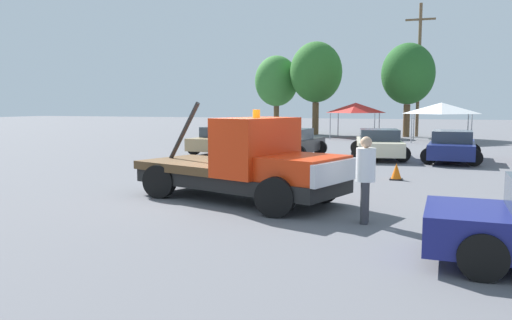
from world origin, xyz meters
TOP-DOWN VIEW (x-y plane):
  - ground_plane at (0.00, 0.00)m, footprint 160.00×160.00m
  - tow_truck at (0.33, -0.11)m, footprint 6.00×3.71m
  - person_near_truck at (3.40, -1.46)m, footprint 0.40×0.40m
  - parked_car_tan at (-5.33, 11.53)m, footprint 2.73×4.79m
  - parked_car_charcoal at (-1.55, 10.74)m, footprint 2.64×4.87m
  - parked_car_cream at (2.30, 11.70)m, footprint 3.00×5.07m
  - parked_car_navy at (5.45, 11.40)m, footprint 2.55×4.90m
  - canopy_tent_red at (-0.79, 25.24)m, footprint 3.18×3.18m
  - canopy_tent_white at (5.08, 23.26)m, footprint 3.59×3.59m
  - tree_left at (-4.61, 28.88)m, footprint 4.25×4.25m
  - tree_center at (2.65, 28.30)m, footprint 3.99×3.99m
  - tree_right at (-8.34, 29.97)m, footprint 3.74×3.74m
  - traffic_cone at (3.57, 4.97)m, footprint 0.40×0.40m
  - utility_pole at (3.40, 28.89)m, footprint 2.20×0.24m

SIDE VIEW (x-z plane):
  - ground_plane at x=0.00m, z-range 0.00..0.00m
  - traffic_cone at x=3.57m, z-range -0.02..0.53m
  - parked_car_tan at x=-5.33m, z-range -0.02..1.32m
  - parked_car_charcoal at x=-1.55m, z-range -0.02..1.32m
  - parked_car_navy at x=5.45m, z-range -0.02..1.32m
  - parked_car_cream at x=2.30m, z-range -0.02..1.32m
  - tow_truck at x=0.33m, z-range -0.34..2.17m
  - person_near_truck at x=3.40m, z-range 0.14..1.93m
  - canopy_tent_white at x=5.08m, z-range 0.93..3.52m
  - canopy_tent_red at x=-0.79m, z-range 0.93..3.53m
  - tree_right at x=-8.34m, z-range 1.14..7.83m
  - tree_center at x=2.65m, z-range 1.22..8.33m
  - tree_left at x=-4.61m, z-range 1.30..8.88m
  - utility_pole at x=3.40m, z-range 0.26..10.36m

